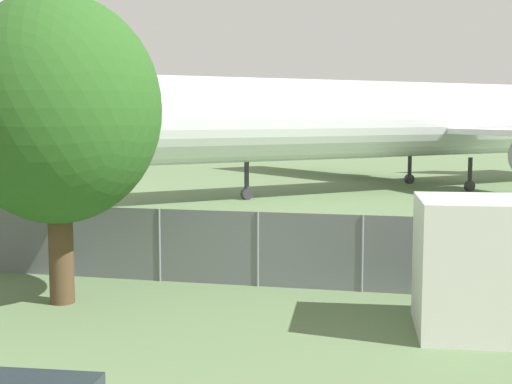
# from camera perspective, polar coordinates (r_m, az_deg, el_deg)

# --- Properties ---
(perimeter_fence) EXTENTS (56.07, 0.07, 1.85)m
(perimeter_fence) POSITION_cam_1_polar(r_m,az_deg,el_deg) (18.23, -7.73, -4.22)
(perimeter_fence) COLOR slate
(perimeter_fence) RESTS_ON ground
(airplane) EXTENTS (34.86, 31.17, 12.24)m
(airplane) POSITION_cam_1_polar(r_m,az_deg,el_deg) (41.68, 13.24, 5.62)
(airplane) COLOR silver
(airplane) RESTS_ON ground
(portable_cabin) EXTENTS (3.46, 2.55, 2.61)m
(portable_cabin) POSITION_cam_1_polar(r_m,az_deg,el_deg) (14.53, 19.25, -5.67)
(portable_cabin) COLOR silver
(portable_cabin) RESTS_ON ground
(tree_near_hangar) EXTENTS (4.58, 4.58, 6.85)m
(tree_near_hangar) POSITION_cam_1_polar(r_m,az_deg,el_deg) (16.24, -15.65, 6.34)
(tree_near_hangar) COLOR #4C3823
(tree_near_hangar) RESTS_ON ground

